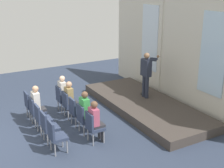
{
  "coord_description": "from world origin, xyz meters",
  "views": [
    {
      "loc": [
        8.34,
        -1.86,
        4.4
      ],
      "look_at": [
        -0.11,
        2.86,
        1.15
      ],
      "focal_mm": 48.63,
      "sensor_mm": 36.0,
      "label": 1
    }
  ],
  "objects_px": {
    "chair_r0_c0": "(62,97)",
    "audience_r0_c4": "(96,119)",
    "chair_r1_c3": "(48,125)",
    "chair_r0_c1": "(68,103)",
    "chair_r1_c0": "(30,103)",
    "chair_r1_c4": "(55,135)",
    "audience_r0_c3": "(86,110)",
    "speaker": "(146,72)",
    "mic_stand": "(144,86)",
    "audience_r1_c1": "(38,103)",
    "chair_r0_c2": "(76,110)",
    "chair_r1_c1": "(36,110)",
    "chair_r1_c2": "(41,117)",
    "audience_r0_c0": "(64,92)",
    "chair_r0_c4": "(93,126)",
    "audience_r0_c1": "(71,98)",
    "chair_r0_c3": "(84,117)"
  },
  "relations": [
    {
      "from": "audience_r0_c0",
      "to": "audience_r1_c1",
      "type": "distance_m",
      "value": 1.29
    },
    {
      "from": "speaker",
      "to": "chair_r0_c0",
      "type": "distance_m",
      "value": 3.2
    },
    {
      "from": "chair_r1_c1",
      "to": "chair_r1_c2",
      "type": "height_order",
      "value": "same"
    },
    {
      "from": "audience_r1_c1",
      "to": "chair_r1_c2",
      "type": "xyz_separation_m",
      "value": [
        0.63,
        -0.08,
        -0.21
      ]
    },
    {
      "from": "chair_r0_c1",
      "to": "chair_r1_c3",
      "type": "relative_size",
      "value": 1.0
    },
    {
      "from": "audience_r0_c0",
      "to": "chair_r1_c4",
      "type": "xyz_separation_m",
      "value": [
        2.54,
        -1.2,
        -0.2
      ]
    },
    {
      "from": "audience_r1_c1",
      "to": "chair_r1_c3",
      "type": "distance_m",
      "value": 1.29
    },
    {
      "from": "audience_r0_c3",
      "to": "chair_r1_c0",
      "type": "xyz_separation_m",
      "value": [
        -1.9,
        -1.2,
        -0.22
      ]
    },
    {
      "from": "speaker",
      "to": "audience_r0_c3",
      "type": "distance_m",
      "value": 3.12
    },
    {
      "from": "mic_stand",
      "to": "audience_r0_c4",
      "type": "xyz_separation_m",
      "value": [
        1.94,
        -3.04,
        0.08
      ]
    },
    {
      "from": "chair_r1_c0",
      "to": "audience_r1_c1",
      "type": "xyz_separation_m",
      "value": [
        0.63,
        0.08,
        0.21
      ]
    },
    {
      "from": "mic_stand",
      "to": "chair_r1_c2",
      "type": "relative_size",
      "value": 1.65
    },
    {
      "from": "chair_r1_c4",
      "to": "chair_r0_c4",
      "type": "bearing_deg",
      "value": 90.0
    },
    {
      "from": "mic_stand",
      "to": "chair_r0_c4",
      "type": "distance_m",
      "value": 3.68
    },
    {
      "from": "audience_r0_c3",
      "to": "audience_r0_c1",
      "type": "bearing_deg",
      "value": 179.87
    },
    {
      "from": "mic_stand",
      "to": "chair_r1_c4",
      "type": "relative_size",
      "value": 1.65
    },
    {
      "from": "audience_r0_c3",
      "to": "chair_r1_c4",
      "type": "relative_size",
      "value": 1.44
    },
    {
      "from": "chair_r0_c0",
      "to": "audience_r0_c3",
      "type": "height_order",
      "value": "audience_r0_c3"
    },
    {
      "from": "chair_r1_c0",
      "to": "chair_r1_c1",
      "type": "distance_m",
      "value": 0.63
    },
    {
      "from": "mic_stand",
      "to": "chair_r0_c4",
      "type": "height_order",
      "value": "mic_stand"
    },
    {
      "from": "audience_r0_c0",
      "to": "audience_r1_c1",
      "type": "relative_size",
      "value": 0.99
    },
    {
      "from": "chair_r1_c1",
      "to": "audience_r1_c1",
      "type": "height_order",
      "value": "audience_r1_c1"
    },
    {
      "from": "audience_r1_c1",
      "to": "chair_r1_c2",
      "type": "height_order",
      "value": "audience_r1_c1"
    },
    {
      "from": "speaker",
      "to": "chair_r1_c0",
      "type": "relative_size",
      "value": 1.81
    },
    {
      "from": "audience_r0_c3",
      "to": "chair_r1_c3",
      "type": "xyz_separation_m",
      "value": [
        0.0,
        -1.2,
        -0.22
      ]
    },
    {
      "from": "audience_r0_c0",
      "to": "audience_r1_c1",
      "type": "xyz_separation_m",
      "value": [
        0.63,
        -1.12,
        0.0
      ]
    },
    {
      "from": "chair_r1_c0",
      "to": "audience_r1_c1",
      "type": "relative_size",
      "value": 0.7
    },
    {
      "from": "audience_r0_c4",
      "to": "audience_r1_c1",
      "type": "xyz_separation_m",
      "value": [
        -1.9,
        -1.12,
        0.03
      ]
    },
    {
      "from": "chair_r0_c0",
      "to": "chair_r0_c1",
      "type": "xyz_separation_m",
      "value": [
        0.63,
        0.0,
        0.0
      ]
    },
    {
      "from": "chair_r0_c3",
      "to": "chair_r1_c2",
      "type": "distance_m",
      "value": 1.29
    },
    {
      "from": "chair_r0_c0",
      "to": "audience_r0_c4",
      "type": "height_order",
      "value": "audience_r0_c4"
    },
    {
      "from": "audience_r0_c1",
      "to": "audience_r0_c3",
      "type": "relative_size",
      "value": 0.96
    },
    {
      "from": "chair_r1_c0",
      "to": "chair_r1_c4",
      "type": "xyz_separation_m",
      "value": [
        2.54,
        0.0,
        0.0
      ]
    },
    {
      "from": "chair_r0_c1",
      "to": "chair_r0_c2",
      "type": "xyz_separation_m",
      "value": [
        0.63,
        0.0,
        0.0
      ]
    },
    {
      "from": "speaker",
      "to": "chair_r0_c0",
      "type": "xyz_separation_m",
      "value": [
        -0.89,
        -2.98,
        -0.75
      ]
    },
    {
      "from": "chair_r0_c4",
      "to": "chair_r0_c3",
      "type": "bearing_deg",
      "value": 180.0
    },
    {
      "from": "chair_r0_c2",
      "to": "chair_r0_c4",
      "type": "height_order",
      "value": "same"
    },
    {
      "from": "chair_r0_c4",
      "to": "audience_r1_c1",
      "type": "relative_size",
      "value": 0.7
    },
    {
      "from": "audience_r1_c1",
      "to": "chair_r1_c3",
      "type": "height_order",
      "value": "audience_r1_c1"
    },
    {
      "from": "speaker",
      "to": "chair_r1_c4",
      "type": "relative_size",
      "value": 1.81
    },
    {
      "from": "chair_r0_c1",
      "to": "audience_r0_c4",
      "type": "height_order",
      "value": "audience_r0_c4"
    },
    {
      "from": "chair_r0_c1",
      "to": "audience_r0_c3",
      "type": "distance_m",
      "value": 1.29
    },
    {
      "from": "mic_stand",
      "to": "audience_r0_c4",
      "type": "relative_size",
      "value": 1.22
    },
    {
      "from": "audience_r0_c3",
      "to": "audience_r0_c4",
      "type": "height_order",
      "value": "audience_r0_c3"
    },
    {
      "from": "chair_r1_c3",
      "to": "chair_r0_c1",
      "type": "bearing_deg",
      "value": 138.62
    },
    {
      "from": "audience_r0_c0",
      "to": "chair_r1_c0",
      "type": "distance_m",
      "value": 1.22
    },
    {
      "from": "chair_r1_c3",
      "to": "chair_r1_c4",
      "type": "distance_m",
      "value": 0.63
    },
    {
      "from": "mic_stand",
      "to": "audience_r0_c3",
      "type": "distance_m",
      "value": 3.31
    },
    {
      "from": "audience_r0_c1",
      "to": "chair_r1_c2",
      "type": "distance_m",
      "value": 1.37
    },
    {
      "from": "audience_r0_c3",
      "to": "chair_r0_c4",
      "type": "bearing_deg",
      "value": -7.13
    }
  ]
}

